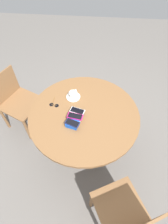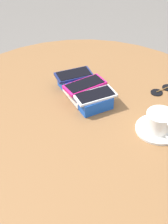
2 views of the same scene
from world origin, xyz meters
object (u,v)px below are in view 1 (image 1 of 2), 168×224
Objects in this scene: phone_navy at (72,123)px; phone_white at (77,111)px; coffee_cup at (73,94)px; sunglasses at (54,104)px; phone_magenta at (75,116)px; chair_far_side at (123,215)px; round_table at (84,120)px; chair_near_window at (17,101)px; saucer at (73,97)px; phone_box at (75,118)px.

phone_navy and phone_white have the same top height.
phone_white is 0.23m from coffee_cup.
coffee_cup is 0.83× the size of sunglasses.
phone_magenta is 0.17× the size of chair_far_side.
phone_navy is (-0.16, 0.09, 0.17)m from round_table.
phone_magenta is at bearing -169.19° from coffee_cup.
sunglasses is (0.10, 0.25, -0.05)m from phone_white.
round_table is 7.10× the size of phone_magenta.
chair_near_window is at bearing 60.27° from phone_magenta.
saucer is 0.03m from coffee_cup.
coffee_cup is (0.29, 0.05, 0.02)m from phone_box.
phone_navy is 0.37m from coffee_cup.
chair_near_window is at bearing 62.40° from sunglasses.
sunglasses is at bearing 54.65° from phone_box.
phone_white reaches higher than phone_box.
round_table is 0.34m from sunglasses.
chair_near_window is 1.76m from chair_far_side.
phone_white is at bearing -10.92° from phone_navy.
phone_white is 0.97m from chair_far_side.
coffee_cup is (0.00, -0.00, 0.03)m from saucer.
coffee_cup is at bearing 6.36° from phone_navy.
chair_far_side is (-0.70, -0.48, -0.37)m from phone_magenta.
phone_magenta reaches higher than saucer.
chair_near_window is at bearing 56.02° from phone_navy.
round_table is at bearing -113.48° from chair_near_window.
phone_box reaches higher than saucer.
phone_white is at bearing -11.16° from phone_magenta.
phone_box is at bearing 138.05° from round_table.
chair_far_side is at bearing -131.87° from chair_near_window.
round_table is 7.45× the size of saucer.
chair_far_side reaches higher than phone_box.
phone_box reaches higher than sunglasses.
phone_box is 0.29× the size of chair_near_window.
phone_navy is 1.25× the size of coffee_cup.
chair_near_window is at bearing 76.40° from coffee_cup.
sunglasses is 0.16× the size of chair_far_side.
round_table is 1.33× the size of chair_near_window.
saucer is 1.17m from chair_far_side.
saucer is at bearing -103.80° from chair_near_window.
coffee_cup is (0.36, 0.04, -0.01)m from phone_navy.
phone_white reaches higher than sunglasses.
chair_near_window is (0.55, 0.82, -0.40)m from phone_navy.
phone_magenta is 0.19× the size of chair_near_window.
phone_navy is at bearing 169.30° from phone_box.
round_table is 0.18m from phone_box.
phone_box is at bearing -169.16° from saucer.
sunglasses is (-0.12, 0.18, -0.00)m from saucer.
coffee_cup reaches higher than phone_magenta.
phone_magenta is 1.01× the size of phone_white.
phone_magenta is 1.04m from chair_near_window.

